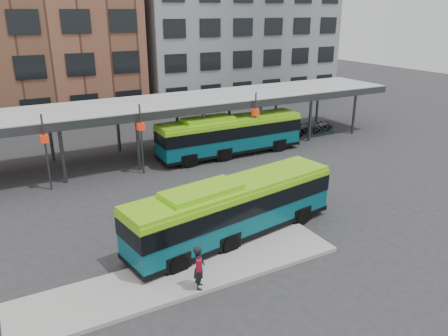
{
  "coord_description": "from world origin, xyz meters",
  "views": [
    {
      "loc": [
        -11.61,
        -17.55,
        10.58
      ],
      "look_at": [
        -0.03,
        3.64,
        1.8
      ],
      "focal_mm": 35.0,
      "sensor_mm": 36.0,
      "label": 1
    }
  ],
  "objects": [
    {
      "name": "bus_rear",
      "position": [
        4.2,
        10.43,
        1.64
      ],
      "size": [
        11.44,
        2.61,
        3.15
      ],
      "rotation": [
        0.0,
        0.0,
        -0.0
      ],
      "color": "#074955",
      "rests_on": "ground"
    },
    {
      "name": "building_grey",
      "position": [
        16.0,
        32.0,
        10.0
      ],
      "size": [
        24.0,
        14.0,
        20.0
      ],
      "primitive_type": "cube",
      "color": "slate",
      "rests_on": "ground"
    },
    {
      "name": "bus_front",
      "position": [
        -2.07,
        -1.0,
        1.6
      ],
      "size": [
        11.36,
        4.08,
        3.07
      ],
      "rotation": [
        0.0,
        0.0,
        0.16
      ],
      "color": "#074955",
      "rests_on": "ground"
    },
    {
      "name": "bike_rack",
      "position": [
        13.16,
        12.02,
        0.48
      ],
      "size": [
        6.09,
        1.63,
        1.05
      ],
      "color": "slate",
      "rests_on": "ground"
    },
    {
      "name": "ground",
      "position": [
        0.0,
        0.0,
        0.0
      ],
      "size": [
        120.0,
        120.0,
        0.0
      ],
      "primitive_type": "plane",
      "color": "#28282B",
      "rests_on": "ground"
    },
    {
      "name": "boarding_island",
      "position": [
        -5.5,
        -3.0,
        0.09
      ],
      "size": [
        14.0,
        3.0,
        0.18
      ],
      "primitive_type": "cube",
      "color": "gray",
      "rests_on": "ground"
    },
    {
      "name": "pedestrian",
      "position": [
        -5.42,
        -4.2,
        1.12
      ],
      "size": [
        0.71,
        0.8,
        1.84
      ],
      "rotation": [
        0.0,
        0.0,
        1.08
      ],
      "color": "black",
      "rests_on": "boarding_island"
    },
    {
      "name": "canopy",
      "position": [
        -0.06,
        12.87,
        3.91
      ],
      "size": [
        40.0,
        6.53,
        4.8
      ],
      "color": "#999B9E",
      "rests_on": "ground"
    }
  ]
}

